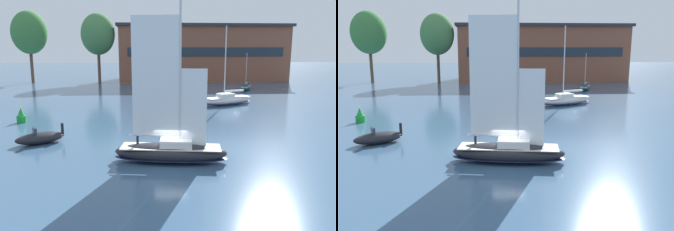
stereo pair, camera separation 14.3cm
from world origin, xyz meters
TOP-DOWN VIEW (x-y plane):
  - ground_plane at (0.00, 0.00)m, footprint 400.00×400.00m
  - waterfront_building at (13.62, 69.20)m, footprint 45.77×19.12m
  - tree_shore_left at (-13.94, 62.40)m, footprint 8.54×8.54m
  - tree_shore_center at (-31.26, 63.41)m, footprint 8.80×8.80m
  - sailboat_main at (0.01, -0.00)m, footprint 8.96×3.60m
  - sailboat_moored_near_marina at (19.47, 44.64)m, footprint 3.90×5.76m
  - sailboat_moored_mid_channel at (10.87, 25.99)m, footprint 8.97×5.77m
  - motor_tender at (-11.58, 5.71)m, footprint 4.62×3.65m
  - channel_buoy at (-16.62, 14.94)m, footprint 1.07×1.07m

SIDE VIEW (x-z plane):
  - ground_plane at x=0.00m, z-range 0.00..0.00m
  - sailboat_moored_near_marina at x=19.47m, z-range -3.36..4.42m
  - motor_tender at x=-11.58m, z-range -0.30..1.37m
  - channel_buoy at x=-16.62m, z-range -0.20..1.74m
  - sailboat_moored_mid_channel at x=10.87m, z-range -5.19..6.81m
  - sailboat_main at x=0.01m, z-range -5.02..6.96m
  - waterfront_building at x=13.62m, z-range 0.03..15.07m
  - tree_shore_left at x=-13.94m, z-range 3.51..21.09m
  - tree_shore_center at x=-31.26m, z-range 3.62..21.75m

